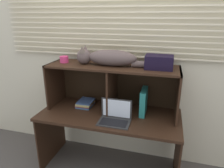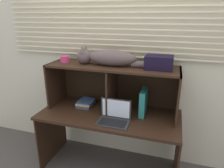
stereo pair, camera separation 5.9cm
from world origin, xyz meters
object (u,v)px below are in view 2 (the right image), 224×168
object	(u,v)px
cat	(107,58)
binder_upright	(143,102)
storage_box	(159,62)
small_basket	(65,59)
laptop	(114,117)
book_stack	(86,103)

from	to	relation	value
cat	binder_upright	distance (m)	0.62
storage_box	small_basket	bearing A→B (deg)	180.00
cat	binder_upright	size ratio (longest dim) A/B	3.30
laptop	binder_upright	distance (m)	0.37
book_stack	small_basket	world-z (taller)	small_basket
book_stack	small_basket	distance (m)	0.57
storage_box	laptop	bearing A→B (deg)	-146.27
binder_upright	laptop	bearing A→B (deg)	-134.68
small_basket	storage_box	world-z (taller)	storage_box
small_basket	storage_box	xyz separation A→B (m)	(1.05, 0.00, 0.03)
cat	binder_upright	xyz separation A→B (m)	(0.41, 0.00, -0.46)
laptop	cat	bearing A→B (deg)	120.65
small_basket	book_stack	bearing A→B (deg)	0.35
laptop	storage_box	distance (m)	0.71
storage_box	binder_upright	bearing A→B (deg)	180.00
binder_upright	book_stack	bearing A→B (deg)	179.88
cat	book_stack	size ratio (longest dim) A/B	4.18
binder_upright	cat	bearing A→B (deg)	-180.00
small_basket	binder_upright	bearing A→B (deg)	0.00
cat	small_basket	bearing A→B (deg)	180.00
book_stack	cat	bearing A→B (deg)	-0.29
binder_upright	book_stack	size ratio (longest dim) A/B	1.27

